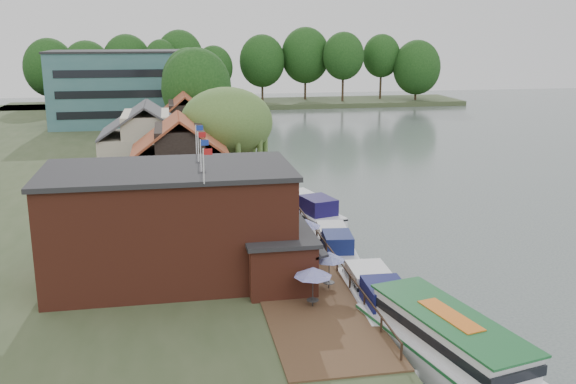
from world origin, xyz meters
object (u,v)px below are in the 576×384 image
cottage_b (148,146)px  cruiser_2 (308,206)px  pub (202,222)px  willow (227,143)px  umbrella_5 (281,213)px  umbrella_4 (280,226)px  hotel_block (130,88)px  cottage_a (180,166)px  umbrella_2 (302,255)px  swan (415,373)px  umbrella_3 (306,235)px  umbrella_1 (329,270)px  cottage_c (185,132)px  tour_boat (457,348)px  cruiser_1 (334,241)px  cruiser_0 (376,291)px  umbrella_0 (313,287)px

cottage_b → cruiser_2: 18.08m
pub → willow: willow is taller
willow → cruiser_2: 9.97m
cottage_b → umbrella_5: size_ratio=4.04×
umbrella_4 → hotel_block: bearing=102.1°
cottage_a → umbrella_2: 17.78m
umbrella_4 → swan: size_ratio=5.40×
umbrella_3 → hotel_block: bearing=102.9°
umbrella_1 → umbrella_2: bearing=110.4°
cottage_b → cottage_c: 9.85m
umbrella_2 → tour_boat: size_ratio=0.18×
hotel_block → cruiser_2: 59.75m
cottage_c → willow: willow is taller
cottage_b → willow: bearing=-33.7°
cottage_c → umbrella_1: cottage_c is taller
umbrella_5 → swan: (2.77, -21.97, -2.07)m
cruiser_1 → swan: cruiser_1 is taller
cottage_b → cruiser_0: 33.35m
umbrella_1 → umbrella_5: (-0.70, 12.89, 0.00)m
umbrella_2 → cruiser_1: size_ratio=0.27×
umbrella_0 → swan: (3.62, -6.69, -2.07)m
tour_boat → swan: size_ratio=31.08×
cottage_c → swan: 48.06m
hotel_block → umbrella_0: (13.88, -77.15, -4.86)m
cottage_b → umbrella_2: 28.06m
cruiser_2 → cottage_b: bearing=128.0°
cottage_b → umbrella_3: size_ratio=4.04×
pub → cottage_a: 15.05m
umbrella_1 → cruiser_0: bearing=-25.1°
pub → cruiser_2: pub is taller
cottage_b → umbrella_1: bearing=-68.3°
hotel_block → umbrella_0: bearing=-79.8°
umbrella_3 → umbrella_5: (-0.74, 5.85, 0.00)m
umbrella_1 → pub: bearing=153.1°
umbrella_3 → cruiser_2: size_ratio=0.23×
tour_boat → cottage_c: bearing=91.1°
umbrella_5 → umbrella_4: bearing=-101.3°
cottage_a → swan: size_ratio=19.55×
hotel_block → cruiser_0: size_ratio=2.50×
umbrella_0 → umbrella_2: bearing=84.7°
tour_boat → cruiser_1: bearing=82.0°
cottage_a → willow: willow is taller
willow → umbrella_1: bearing=-80.6°
cottage_c → swan: bearing=-78.5°
cruiser_0 → willow: bearing=107.0°
pub → umbrella_1: pub is taller
umbrella_5 → cruiser_2: umbrella_5 is taller
cottage_b → cottage_c: same height
cottage_b → cruiser_0: bearing=-64.9°
umbrella_1 → tour_boat: (4.09, -9.28, -0.80)m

